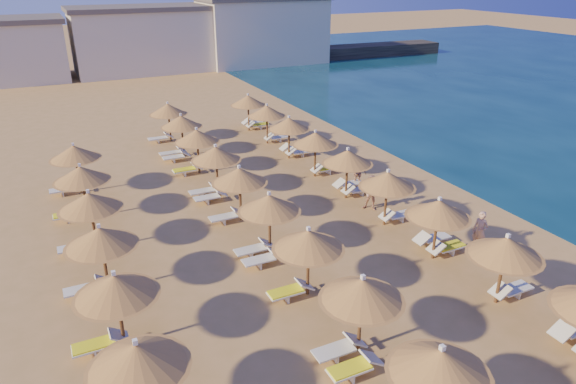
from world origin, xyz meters
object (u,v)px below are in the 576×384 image
jetty (339,52)px  beachgoer_a (480,231)px  parasol_row_east (388,181)px  beachgoer_b (372,193)px  parasol_row_west (269,204)px  beachgoer_c (357,173)px

jetty → beachgoer_a: beachgoer_a is taller
parasol_row_east → beachgoer_a: parasol_row_east is taller
jetty → beachgoer_b: 48.14m
beachgoer_a → parasol_row_west: bearing=-132.4°
beachgoer_a → parasol_row_east: bearing=-167.0°
jetty → beachgoer_b: beachgoer_b is taller
parasol_row_east → beachgoer_a: (2.20, -3.69, -1.34)m
parasol_row_west → beachgoer_a: 8.99m
parasol_row_east → parasol_row_west: size_ratio=1.00×
jetty → beachgoer_a: bearing=-111.5°
parasol_row_east → beachgoer_b: size_ratio=20.55×
parasol_row_west → beachgoer_b: bearing=14.8°
beachgoer_b → parasol_row_west: bearing=-120.4°
beachgoer_c → beachgoer_b: beachgoer_b is taller
parasol_row_west → beachgoer_b: parasol_row_west is taller
jetty → parasol_row_west: bearing=-121.2°
jetty → beachgoer_c: beachgoer_c is taller
parasol_row_east → parasol_row_west: same height
jetty → beachgoer_b: bearing=-116.1°
parasol_row_east → parasol_row_west: 5.88m
parasol_row_west → beachgoer_c: parasol_row_west is taller
jetty → parasol_row_east: size_ratio=0.81×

